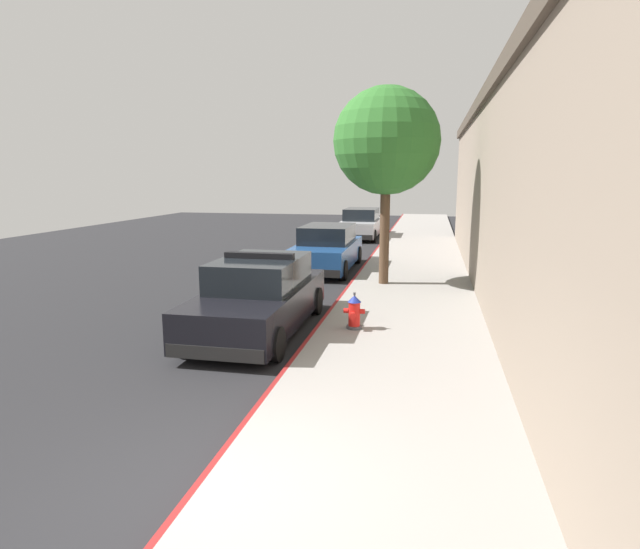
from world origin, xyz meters
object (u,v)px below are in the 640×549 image
police_cruiser (259,297)px  parked_car_dark_far (361,224)px  street_tree (387,142)px  fire_hydrant (354,312)px  parked_car_silver_ahead (327,249)px

police_cruiser → parked_car_dark_far: bearing=90.4°
street_tree → fire_hydrant: bearing=-92.1°
fire_hydrant → police_cruiser: bearing=-177.2°
parked_car_silver_ahead → fire_hydrant: 7.81m
fire_hydrant → street_tree: size_ratio=0.14×
parked_car_silver_ahead → parked_car_dark_far: size_ratio=1.00×
fire_hydrant → street_tree: 6.09m
parked_car_silver_ahead → street_tree: size_ratio=0.87×
parked_car_dark_far → street_tree: 13.20m
parked_car_silver_ahead → parked_car_dark_far: (-0.08, 9.84, 0.00)m
parked_car_silver_ahead → street_tree: 4.91m
police_cruiser → parked_car_dark_far: 17.48m
parked_car_dark_far → police_cruiser: bearing=-89.6°
parked_car_dark_far → parked_car_silver_ahead: bearing=-89.5°
street_tree → parked_car_silver_ahead: bearing=129.4°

